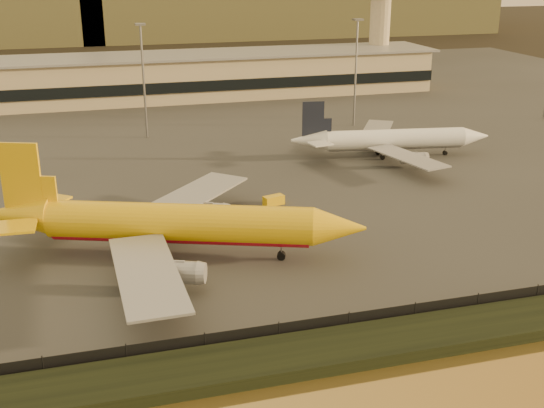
{
  "coord_description": "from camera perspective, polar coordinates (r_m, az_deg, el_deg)",
  "views": [
    {
      "loc": [
        -24.15,
        -74.0,
        38.92
      ],
      "look_at": [
        0.37,
        12.0,
        6.56
      ],
      "focal_mm": 45.0,
      "sensor_mm": 36.0,
      "label": 1
    }
  ],
  "objects": [
    {
      "name": "white_narrowbody_jet",
      "position": [
        142.36,
        9.95,
        5.3
      ],
      "size": [
        41.65,
        40.24,
        11.98
      ],
      "rotation": [
        0.0,
        0.0,
        -0.15
      ],
      "color": "white",
      "rests_on": "tarmac"
    },
    {
      "name": "ground",
      "position": [
        87.03,
        1.95,
        -6.68
      ],
      "size": [
        900.0,
        900.0,
        0.0
      ],
      "primitive_type": "plane",
      "color": "black",
      "rests_on": "ground"
    },
    {
      "name": "dhl_cargo_jet",
      "position": [
        93.46,
        -8.26,
        -1.69
      ],
      "size": [
        50.63,
        48.02,
        15.64
      ],
      "rotation": [
        0.0,
        0.0,
        -0.36
      ],
      "color": "#E1AC0B",
      "rests_on": "tarmac"
    },
    {
      "name": "tarmac",
      "position": [
        175.08,
        -7.64,
        6.91
      ],
      "size": [
        320.0,
        220.0,
        0.2
      ],
      "primitive_type": "cube",
      "color": "#2D2D2D",
      "rests_on": "ground"
    },
    {
      "name": "perimeter_fence",
      "position": [
        75.63,
        5.01,
        -10.02
      ],
      "size": [
        300.0,
        0.05,
        2.2
      ],
      "primitive_type": "cube",
      "color": "black",
      "rests_on": "tarmac"
    },
    {
      "name": "control_tower",
      "position": [
        226.25,
        9.05,
        15.28
      ],
      "size": [
        11.2,
        11.2,
        35.5
      ],
      "color": "tan",
      "rests_on": "tarmac"
    },
    {
      "name": "gse_vehicle_yellow",
      "position": [
        113.23,
        0.14,
        0.32
      ],
      "size": [
        3.75,
        2.4,
        1.56
      ],
      "primitive_type": "cube",
      "rotation": [
        0.0,
        0.0,
        0.26
      ],
      "color": "#E1AC0B",
      "rests_on": "tarmac"
    },
    {
      "name": "gse_vehicle_white",
      "position": [
        113.41,
        -17.33,
        -0.48
      ],
      "size": [
        4.53,
        2.31,
        1.98
      ],
      "primitive_type": "cube",
      "rotation": [
        0.0,
        0.0,
        -0.08
      ],
      "color": "white",
      "rests_on": "tarmac"
    },
    {
      "name": "embankment",
      "position": [
        72.76,
        6.13,
        -11.93
      ],
      "size": [
        320.0,
        7.0,
        1.4
      ],
      "primitive_type": "cube",
      "color": "black",
      "rests_on": "ground"
    },
    {
      "name": "apron_light_masts",
      "position": [
        155.8,
        -1.2,
        11.32
      ],
      "size": [
        152.2,
        12.2,
        25.4
      ],
      "color": "slate",
      "rests_on": "tarmac"
    },
    {
      "name": "terminal_building",
      "position": [
        202.44,
        -13.18,
        10.09
      ],
      "size": [
        202.0,
        25.0,
        12.6
      ],
      "color": "tan",
      "rests_on": "tarmac"
    }
  ]
}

